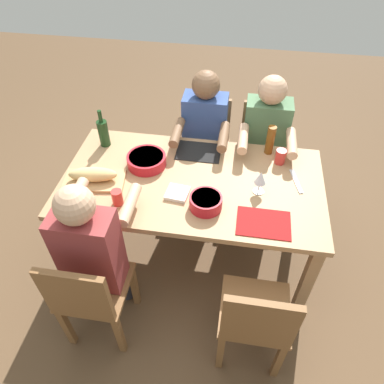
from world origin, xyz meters
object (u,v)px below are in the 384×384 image
chair_near_right (256,320)px  cup_near_left (117,197)px  serving_bowl_greens (206,201)px  bread_loaf (93,174)px  diner_far_right (265,139)px  dining_table (192,189)px  napkin_stack (177,193)px  serving_bowl_fruit (146,160)px  diner_far_center (204,133)px  chair_near_left (89,295)px  wine_bottle (103,132)px  beer_bottle (270,140)px  wine_glass (261,178)px  cup_far_right (280,157)px  cutting_board (94,181)px  chair_far_right (261,147)px  chair_far_center (206,141)px  diner_near_left (93,247)px

chair_near_right → cup_near_left: 1.08m
serving_bowl_greens → cup_near_left: 0.55m
bread_loaf → cup_near_left: size_ratio=3.07×
diner_far_right → cup_near_left: size_ratio=11.49×
chair_near_right → bread_loaf: size_ratio=2.66×
dining_table → napkin_stack: napkin_stack is taller
dining_table → napkin_stack: size_ratio=12.47×
serving_bowl_fruit → cup_near_left: size_ratio=2.60×
bread_loaf → diner_far_right: bearing=32.8°
chair_near_right → diner_far_center: diner_far_center is taller
diner_far_right → chair_near_left: size_ratio=1.41×
chair_near_left → wine_bottle: size_ratio=2.93×
diner_far_center → beer_bottle: 0.57m
chair_near_right → beer_bottle: bearing=89.0°
diner_far_right → bread_loaf: size_ratio=3.75×
wine_glass → cup_far_right: bearing=66.6°
diner_far_center → cutting_board: (-0.64, -0.72, 0.05)m
diner_far_right → cup_far_right: diner_far_right is taller
cup_near_left → wine_bottle: bearing=115.7°
diner_far_center → beer_bottle: (0.50, -0.22, 0.15)m
bread_loaf → diner_far_center: bearing=48.5°
bread_loaf → chair_near_right: bearing=-31.0°
cutting_board → cup_far_right: size_ratio=3.74×
chair_far_right → cutting_board: size_ratio=2.12×
serving_bowl_fruit → wine_glass: wine_glass is taller
dining_table → cutting_board: cutting_board is taller
chair_far_center → serving_bowl_fruit: 0.82m
dining_table → serving_bowl_greens: bearing=-61.9°
chair_near_right → cutting_board: bearing=149.0°
beer_bottle → diner_far_right: bearing=95.5°
diner_far_right → napkin_stack: bearing=-126.2°
cutting_board → chair_far_right: bearing=39.0°
beer_bottle → serving_bowl_greens: bearing=-121.8°
diner_far_center → chair_near_left: (-0.48, -1.40, -0.21)m
chair_near_right → diner_near_left: diner_near_left is taller
diner_far_center → chair_far_right: bearing=20.9°
dining_table → beer_bottle: (0.50, 0.38, 0.19)m
beer_bottle → cup_far_right: (0.08, -0.10, -0.06)m
diner_far_center → bread_loaf: (-0.64, -0.72, 0.11)m
dining_table → diner_near_left: bearing=-128.4°
chair_near_right → cup_near_left: size_ratio=8.14×
bread_loaf → chair_far_center: bearing=54.8°
dining_table → diner_far_center: diner_far_center is taller
chair_far_center → napkin_stack: chair_far_center is taller
serving_bowl_fruit → diner_far_right: bearing=31.2°
chair_near_left → cup_near_left: 0.60m
chair_far_center → diner_near_left: (-0.48, -1.40, 0.21)m
diner_far_center → wine_bottle: (-0.70, -0.32, 0.15)m
dining_table → cutting_board: size_ratio=4.36×
cup_near_left → beer_bottle: bearing=35.8°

